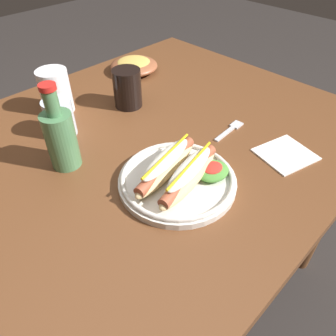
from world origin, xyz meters
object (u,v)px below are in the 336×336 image
(side_bowl, at_px, (134,65))
(napkin, at_px, (286,154))
(fork, at_px, (230,129))
(glass_bottle, at_px, (61,137))
(soda_cup, at_px, (127,88))
(water_cup, at_px, (60,118))
(extra_cup, at_px, (56,91))
(hot_dog_plate, at_px, (179,175))

(side_bowl, height_order, napkin, side_bowl)
(fork, bearing_deg, side_bowl, 79.50)
(side_bowl, bearing_deg, napkin, -94.33)
(side_bowl, xyz_separation_m, napkin, (-0.05, -0.65, -0.02))
(glass_bottle, bearing_deg, side_bowl, 31.45)
(soda_cup, xyz_separation_m, glass_bottle, (-0.29, -0.11, 0.02))
(water_cup, height_order, glass_bottle, glass_bottle)
(extra_cup, xyz_separation_m, napkin, (0.29, -0.60, -0.06))
(hot_dog_plate, distance_m, extra_cup, 0.48)
(fork, relative_size, glass_bottle, 0.57)
(side_bowl, bearing_deg, water_cup, -157.88)
(water_cup, bearing_deg, extra_cup, 62.77)
(side_bowl, relative_size, napkin, 1.32)
(water_cup, distance_m, glass_bottle, 0.14)
(water_cup, height_order, side_bowl, water_cup)
(hot_dog_plate, distance_m, soda_cup, 0.39)
(water_cup, distance_m, napkin, 0.60)
(extra_cup, bearing_deg, glass_bottle, -117.37)
(hot_dog_plate, bearing_deg, water_cup, 102.32)
(soda_cup, distance_m, glass_bottle, 0.31)
(water_cup, bearing_deg, fork, -43.23)
(hot_dog_plate, xyz_separation_m, napkin, (0.27, -0.12, -0.02))
(napkin, bearing_deg, glass_bottle, 138.36)
(water_cup, height_order, extra_cup, extra_cup)
(fork, bearing_deg, glass_bottle, 150.07)
(fork, relative_size, napkin, 0.93)
(extra_cup, bearing_deg, napkin, -64.29)
(hot_dog_plate, relative_size, fork, 2.24)
(hot_dog_plate, xyz_separation_m, water_cup, (-0.08, 0.37, 0.02))
(fork, distance_m, water_cup, 0.47)
(extra_cup, bearing_deg, water_cup, -117.23)
(napkin, bearing_deg, extra_cup, 115.71)
(extra_cup, distance_m, side_bowl, 0.34)
(hot_dog_plate, distance_m, glass_bottle, 0.29)
(hot_dog_plate, relative_size, napkin, 2.09)
(water_cup, xyz_separation_m, extra_cup, (0.06, 0.12, 0.01))
(soda_cup, distance_m, napkin, 0.50)
(soda_cup, relative_size, extra_cup, 0.91)
(fork, xyz_separation_m, water_cup, (-0.34, 0.32, 0.05))
(fork, xyz_separation_m, side_bowl, (0.06, 0.48, 0.02))
(glass_bottle, bearing_deg, fork, -26.38)
(soda_cup, height_order, glass_bottle, glass_bottle)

